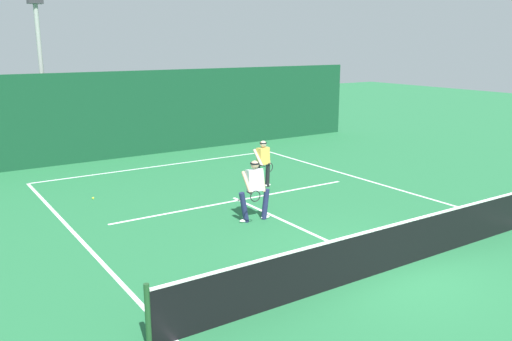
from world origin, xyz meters
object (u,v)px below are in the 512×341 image
at_px(tennis_ball, 93,198).
at_px(player_near, 255,188).
at_px(player_far, 263,162).
at_px(light_pole, 40,58).

bearing_deg(tennis_ball, player_near, -55.49).
relative_size(player_near, player_far, 1.05).
distance_m(player_near, light_pole, 12.22).
xyz_separation_m(player_near, tennis_ball, (-3.03, 4.41, -0.88)).
bearing_deg(player_near, tennis_ball, -49.47).
height_order(tennis_ball, light_pole, light_pole).
height_order(player_near, tennis_ball, player_near).
bearing_deg(tennis_ball, light_pole, 87.43).
distance_m(tennis_ball, light_pole, 8.15).
bearing_deg(light_pole, player_far, -61.63).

